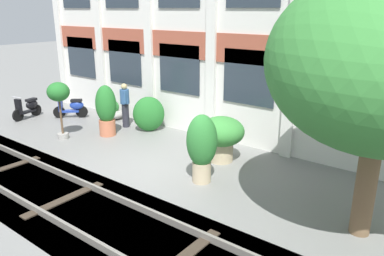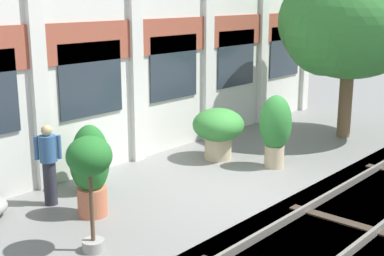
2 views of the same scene
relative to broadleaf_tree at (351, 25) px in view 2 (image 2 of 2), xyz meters
name	(u,v)px [view 2 (image 2 of 2)]	position (x,y,z in m)	size (l,w,h in m)	color
ground_plane	(236,187)	(-5.67, -0.21, -3.29)	(80.00, 80.00, 0.00)	slate
apartment_facade	(127,12)	(-5.67, 3.19, 0.42)	(17.04, 0.64, 7.45)	silver
rail_tracks	(345,225)	(-5.67, -2.81, -3.43)	(24.68, 2.80, 0.43)	#4C473F
broadleaf_tree	(351,25)	(0.00, 0.00, 0.00)	(4.36, 4.15, 5.04)	brown
potted_plant_tall_urn	(90,163)	(-9.65, -0.25, -1.77)	(0.74, 0.74, 1.96)	gray
potted_plant_stone_basin	(275,127)	(-3.87, -0.05, -2.28)	(0.79, 0.79, 1.80)	tan
potted_plant_fluted_column	(91,168)	(-8.71, 0.94, -2.34)	(0.72, 0.72, 1.79)	#B76647
potted_plant_glazed_jar	(218,128)	(-4.24, 1.42, -2.48)	(1.32, 1.32, 1.33)	tan
resident_by_doorway	(49,162)	(-8.93, 2.01, -2.40)	(0.43, 0.37, 1.66)	#282833
topiary_hedge	(86,161)	(-7.89, 2.19, -2.66)	(1.14, 0.70, 1.27)	#236B28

